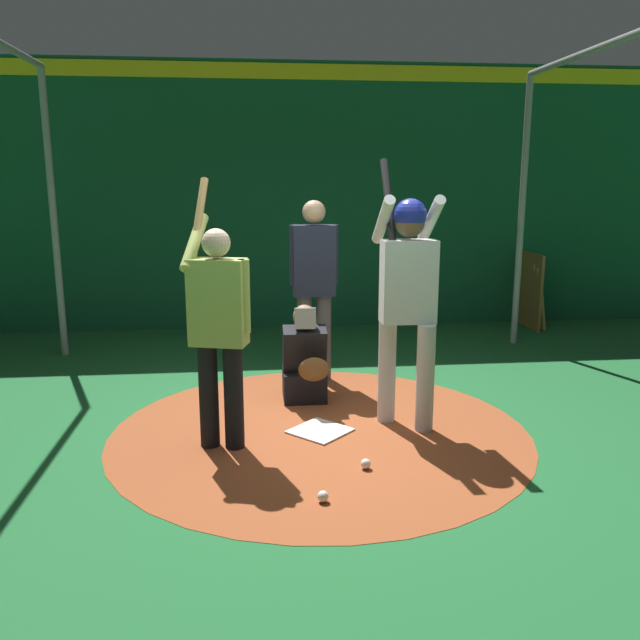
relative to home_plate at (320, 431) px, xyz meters
The scene contains 12 objects.
ground_plane 0.01m from the home_plate, ahead, with size 27.33×27.33×0.00m, color #216633.
dirt_circle 0.01m from the home_plate, ahead, with size 3.45×3.45×0.01m, color #9E4C28.
home_plate is the anchor object (origin of this frame).
batter 1.37m from the home_plate, 96.58° to the left, with size 0.68×0.49×2.22m.
catcher 0.87m from the home_plate, behind, with size 0.58×0.40×0.92m.
umpire 1.78m from the home_plate, behind, with size 0.23×0.49×1.85m.
visitor 1.27m from the home_plate, 75.39° to the right, with size 0.62×0.51×2.06m.
back_wall 4.46m from the home_plate, behind, with size 0.22×11.33×3.59m.
cage_frame 2.26m from the home_plate, ahead, with size 5.57×5.64×3.30m.
bat_rack 5.12m from the home_plate, 138.70° to the left, with size 1.18×0.19×1.05m.
baseball_0 0.78m from the home_plate, 18.99° to the left, with size 0.07×0.07×0.07m, color white.
baseball_1 1.20m from the home_plate, ahead, with size 0.07×0.07×0.07m, color white.
Camera 1 is at (5.02, -0.52, 2.04)m, focal length 36.40 mm.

